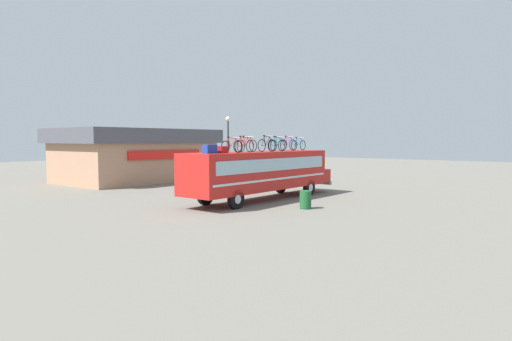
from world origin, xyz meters
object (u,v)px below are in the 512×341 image
object	(u,v)px
rooftop_bicycle_1	(232,146)
rooftop_bicycle_3	(247,145)
bus	(262,171)
luggage_bag_2	(222,150)
rooftop_bicycle_7	(288,144)
street_lamp	(228,144)
rooftop_bicycle_4	(267,145)
rooftop_bicycle_8	(298,145)
rooftop_bicycle_2	(244,145)
rooftop_bicycle_6	(278,145)
rooftop_bicycle_5	(277,145)
trash_bin	(305,200)
luggage_bag_1	(210,149)

from	to	relation	value
rooftop_bicycle_1	rooftop_bicycle_3	xyz separation A→B (m)	(2.02, 0.66, 0.03)
bus	luggage_bag_2	size ratio (longest dim) A/B	23.38
rooftop_bicycle_7	street_lamp	distance (m)	5.87
rooftop_bicycle_4	rooftop_bicycle_8	bearing A→B (deg)	5.95
rooftop_bicycle_2	rooftop_bicycle_6	bearing A→B (deg)	7.79
rooftop_bicycle_6	rooftop_bicycle_7	xyz separation A→B (m)	(1.09, 0.03, 0.02)
bus	rooftop_bicycle_5	size ratio (longest dim) A/B	7.23
rooftop_bicycle_8	trash_bin	world-z (taller)	rooftop_bicycle_8
trash_bin	luggage_bag_1	bearing A→B (deg)	132.81
rooftop_bicycle_5	trash_bin	xyz separation A→B (m)	(-2.26, -3.51, -2.80)
luggage_bag_2	rooftop_bicycle_8	bearing A→B (deg)	2.33
luggage_bag_2	rooftop_bicycle_3	bearing A→B (deg)	10.60
rooftop_bicycle_5	trash_bin	bearing A→B (deg)	-122.81
bus	rooftop_bicycle_1	distance (m)	3.48
rooftop_bicycle_1	rooftop_bicycle_8	xyz separation A→B (m)	(7.13, 0.48, 0.01)
street_lamp	rooftop_bicycle_2	bearing A→B (deg)	-131.62
rooftop_bicycle_1	rooftop_bicycle_7	xyz separation A→B (m)	(6.17, 0.66, 0.03)
luggage_bag_1	rooftop_bicycle_3	size ratio (longest dim) A/B	0.39
rooftop_bicycle_7	street_lamp	bearing A→B (deg)	84.09
rooftop_bicycle_4	trash_bin	xyz separation A→B (m)	(-1.26, -3.51, -2.82)
rooftop_bicycle_6	rooftop_bicycle_8	world-z (taller)	rooftop_bicycle_6
rooftop_bicycle_1	rooftop_bicycle_2	xyz separation A→B (m)	(1.08, 0.09, 0.02)
bus	rooftop_bicycle_3	bearing A→B (deg)	168.41
luggage_bag_2	rooftop_bicycle_2	bearing A→B (deg)	-2.70
bus	rooftop_bicycle_8	distance (m)	4.30
bus	street_lamp	world-z (taller)	street_lamp
rooftop_bicycle_2	street_lamp	xyz separation A→B (m)	(5.70, 6.41, 0.03)
bus	rooftop_bicycle_7	size ratio (longest dim) A/B	6.77
rooftop_bicycle_8	rooftop_bicycle_6	bearing A→B (deg)	175.76
rooftop_bicycle_3	trash_bin	xyz separation A→B (m)	(-0.16, -4.10, -2.81)
rooftop_bicycle_1	street_lamp	world-z (taller)	street_lamp
rooftop_bicycle_1	trash_bin	distance (m)	4.80
rooftop_bicycle_1	rooftop_bicycle_3	distance (m)	2.12
bus	rooftop_bicycle_6	xyz separation A→B (m)	(1.97, 0.20, 1.54)
luggage_bag_1	rooftop_bicycle_1	distance (m)	1.50
rooftop_bicycle_7	rooftop_bicycle_8	world-z (taller)	rooftop_bicycle_7
rooftop_bicycle_8	rooftop_bicycle_5	bearing A→B (deg)	-172.10
rooftop_bicycle_3	rooftop_bicycle_5	size ratio (longest dim) A/B	1.08
trash_bin	rooftop_bicycle_6	bearing A→B (deg)	51.75
luggage_bag_2	rooftop_bicycle_7	xyz separation A→B (m)	(6.78, 0.49, 0.22)
luggage_bag_1	rooftop_bicycle_1	size ratio (longest dim) A/B	0.42
rooftop_bicycle_4	rooftop_bicycle_8	distance (m)	4.04
luggage_bag_2	rooftop_bicycle_1	distance (m)	0.66
trash_bin	street_lamp	bearing A→B (deg)	63.71
bus	luggage_bag_1	size ratio (longest dim) A/B	16.98
luggage_bag_1	street_lamp	xyz separation A→B (m)	(8.26, 6.33, 0.18)
luggage_bag_1	rooftop_bicycle_5	size ratio (longest dim) A/B	0.43
rooftop_bicycle_1	rooftop_bicycle_6	xyz separation A→B (m)	(5.07, 0.64, 0.02)
street_lamp	rooftop_bicycle_8	bearing A→B (deg)	-86.60
rooftop_bicycle_5	rooftop_bicycle_7	distance (m)	2.13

